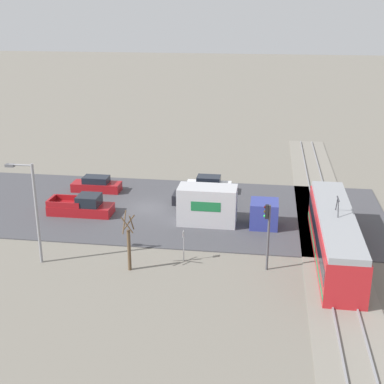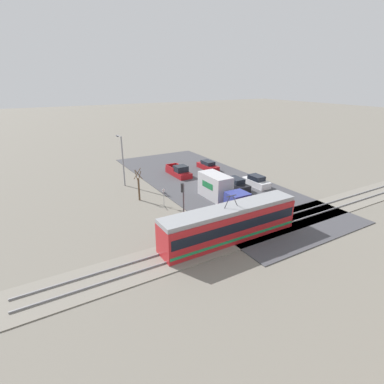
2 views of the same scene
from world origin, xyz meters
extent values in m
plane|color=slate|center=(0.00, 0.00, 0.00)|extent=(320.00, 320.00, 0.00)
cube|color=#424247|center=(0.00, 0.00, 0.04)|extent=(16.15, 41.00, 0.08)
cube|color=gray|center=(0.00, 15.17, 0.04)|extent=(54.12, 4.40, 0.08)
cube|color=gray|center=(0.00, 14.45, 0.15)|extent=(53.03, 0.10, 0.14)
cube|color=gray|center=(0.00, 15.89, 0.15)|extent=(53.03, 0.10, 0.14)
cube|color=#B21E23|center=(7.72, 15.17, 1.54)|extent=(14.43, 2.65, 2.93)
cube|color=black|center=(7.72, 15.17, 1.89)|extent=(14.00, 2.68, 0.98)
cube|color=#1E844C|center=(7.72, 15.17, 0.64)|extent=(14.29, 2.69, 0.28)
cube|color=gray|center=(7.72, 15.17, 3.22)|extent=(14.43, 2.44, 0.42)
cylinder|color=#2D2D33|center=(7.27, 15.17, 3.98)|extent=(0.66, 0.07, 1.15)
cylinder|color=#2D2D33|center=(8.17, 15.17, 3.98)|extent=(0.66, 0.07, 1.15)
cube|color=#2D2D33|center=(7.72, 15.17, 4.53)|extent=(1.10, 0.08, 0.06)
cube|color=navy|center=(2.78, 10.13, 1.16)|extent=(2.39, 2.26, 2.15)
cube|color=#B2B2B7|center=(2.78, 5.47, 1.66)|extent=(2.39, 4.80, 3.17)
cube|color=#196B38|center=(3.98, 5.47, 1.98)|extent=(0.02, 2.40, 0.79)
cube|color=maroon|center=(2.30, -5.60, 0.50)|extent=(2.08, 5.52, 0.84)
cube|color=black|center=(2.30, -4.83, 1.38)|extent=(1.91, 1.88, 0.91)
cube|color=maroon|center=(3.26, -6.76, 1.17)|extent=(0.12, 2.76, 0.49)
cube|color=maroon|center=(1.34, -6.76, 1.17)|extent=(0.12, 2.76, 0.49)
cube|color=maroon|center=(2.30, -8.26, 1.17)|extent=(1.91, 0.22, 0.49)
cube|color=red|center=(3.11, -8.34, 0.76)|extent=(0.14, 0.04, 0.18)
cube|color=silver|center=(-5.06, 4.69, 0.53)|extent=(1.83, 4.31, 0.90)
cube|color=black|center=(-5.06, 4.69, 1.31)|extent=(1.57, 2.24, 0.66)
cube|color=maroon|center=(-3.73, -6.14, 0.50)|extent=(1.75, 4.69, 0.85)
cube|color=black|center=(-3.73, -6.14, 1.24)|extent=(1.50, 2.44, 0.62)
cube|color=black|center=(-1.64, 4.16, 0.54)|extent=(1.86, 4.64, 0.92)
cube|color=black|center=(-1.64, 4.16, 1.34)|extent=(1.60, 2.41, 0.68)
cylinder|color=#47474C|center=(10.24, 10.48, 2.37)|extent=(0.16, 0.16, 4.75)
cube|color=black|center=(10.24, 10.30, 4.27)|extent=(0.28, 0.22, 0.95)
sphere|color=#390606|center=(10.24, 10.18, 4.59)|extent=(0.18, 0.18, 0.18)
sphere|color=#3C2C06|center=(10.24, 10.18, 4.27)|extent=(0.18, 0.18, 0.18)
sphere|color=green|center=(10.24, 10.18, 3.95)|extent=(0.18, 0.18, 0.18)
cylinder|color=brown|center=(11.62, 1.16, 1.48)|extent=(0.24, 0.24, 2.96)
cylinder|color=brown|center=(11.87, 1.16, 3.42)|extent=(0.09, 0.84, 1.14)
cylinder|color=brown|center=(11.62, 1.41, 3.53)|extent=(1.01, 0.09, 1.38)
cylinder|color=brown|center=(11.37, 1.16, 3.42)|extent=(0.09, 0.84, 1.14)
cylinder|color=brown|center=(11.62, 0.91, 3.53)|extent=(1.01, 0.09, 1.38)
cylinder|color=gray|center=(11.40, -5.33, 3.63)|extent=(0.20, 0.20, 7.26)
cylinder|color=gray|center=(11.40, -6.13, 7.14)|extent=(0.12, 1.60, 0.12)
cube|color=#515156|center=(11.40, -6.88, 7.08)|extent=(0.36, 0.60, 0.18)
cylinder|color=gray|center=(9.77, 4.62, 1.15)|extent=(0.06, 0.06, 2.29)
cube|color=white|center=(9.77, 4.59, 2.07)|extent=(0.32, 0.02, 0.44)
cube|color=red|center=(9.77, 4.58, 2.07)|extent=(0.31, 0.01, 0.10)
camera|label=1|loc=(43.60, 10.13, 17.27)|focal=50.00mm
camera|label=2|loc=(23.98, 35.61, 14.62)|focal=28.00mm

